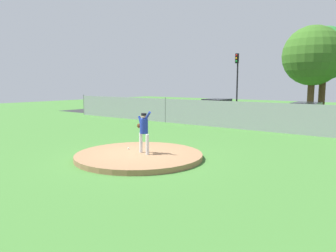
# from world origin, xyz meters

# --- Properties ---
(ground_plane) EXTENTS (80.00, 80.00, 0.00)m
(ground_plane) POSITION_xyz_m (0.00, 6.00, 0.00)
(ground_plane) COLOR #427A33
(asphalt_strip) EXTENTS (44.00, 7.00, 0.01)m
(asphalt_strip) POSITION_xyz_m (0.00, 14.50, 0.00)
(asphalt_strip) COLOR #2B2B2D
(asphalt_strip) RESTS_ON ground_plane
(pitchers_mound) EXTENTS (5.03, 5.03, 0.20)m
(pitchers_mound) POSITION_xyz_m (0.00, 0.00, 0.10)
(pitchers_mound) COLOR #99704C
(pitchers_mound) RESTS_ON ground_plane
(pitcher_youth) EXTENTS (0.80, 0.32, 1.70)m
(pitcher_youth) POSITION_xyz_m (0.18, 0.10, 1.19)
(pitcher_youth) COLOR silver
(pitcher_youth) RESTS_ON pitchers_mound
(baseball) EXTENTS (0.07, 0.07, 0.07)m
(baseball) POSITION_xyz_m (-0.89, 0.31, 0.24)
(baseball) COLOR white
(baseball) RESTS_ON pitchers_mound
(chainlink_fence) EXTENTS (32.60, 0.07, 1.89)m
(chainlink_fence) POSITION_xyz_m (0.00, 10.00, 0.90)
(chainlink_fence) COLOR gray
(chainlink_fence) RESTS_ON ground_plane
(parked_car_white) EXTENTS (2.01, 4.58, 1.62)m
(parked_car_white) POSITION_xyz_m (2.48, 14.53, 0.78)
(parked_car_white) COLOR silver
(parked_car_white) RESTS_ON ground_plane
(parked_car_champagne) EXTENTS (1.95, 4.06, 1.65)m
(parked_car_champagne) POSITION_xyz_m (-4.79, 14.88, 0.79)
(parked_car_champagne) COLOR tan
(parked_car_champagne) RESTS_ON ground_plane
(traffic_cone_orange) EXTENTS (0.40, 0.40, 0.55)m
(traffic_cone_orange) POSITION_xyz_m (-6.49, 14.01, 0.26)
(traffic_cone_orange) COLOR orange
(traffic_cone_orange) RESTS_ON asphalt_strip
(traffic_light_near) EXTENTS (0.28, 0.46, 5.69)m
(traffic_light_near) POSITION_xyz_m (-4.97, 18.96, 3.83)
(traffic_light_near) COLOR black
(traffic_light_near) RESTS_ON ground_plane
(tree_leaning_west) EXTENTS (5.35, 5.35, 8.09)m
(tree_leaning_west) POSITION_xyz_m (0.86, 22.14, 5.38)
(tree_leaning_west) COLOR #4C331E
(tree_leaning_west) RESTS_ON ground_plane
(tree_broad_left) EXTENTS (4.87, 4.87, 8.08)m
(tree_broad_left) POSITION_xyz_m (1.55, 23.27, 5.60)
(tree_broad_left) COLOR #4C331E
(tree_broad_left) RESTS_ON ground_plane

